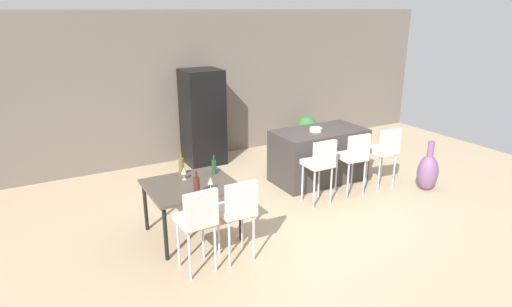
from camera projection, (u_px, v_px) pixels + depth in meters
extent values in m
plane|color=tan|center=(312.00, 200.00, 6.98)|extent=(10.00, 10.00, 0.00)
cube|color=#665B51|center=(230.00, 83.00, 8.96)|extent=(10.00, 0.12, 2.90)
cube|color=#383330|center=(319.00, 155.00, 7.66)|extent=(1.61, 0.86, 0.92)
cube|color=beige|center=(318.00, 163.00, 6.70)|extent=(0.41, 0.41, 0.08)
cube|color=beige|center=(325.00, 153.00, 6.49)|extent=(0.40, 0.07, 0.36)
cylinder|color=#B2B2B7|center=(302.00, 182.00, 6.88)|extent=(0.03, 0.03, 0.61)
cylinder|color=#B2B2B7|center=(319.00, 179.00, 7.02)|extent=(0.03, 0.03, 0.61)
cylinder|color=#B2B2B7|center=(314.00, 189.00, 6.61)|extent=(0.03, 0.03, 0.61)
cylinder|color=#B2B2B7|center=(331.00, 186.00, 6.75)|extent=(0.03, 0.03, 0.61)
cube|color=beige|center=(351.00, 156.00, 7.02)|extent=(0.43, 0.43, 0.08)
cube|color=beige|center=(359.00, 146.00, 6.80)|extent=(0.40, 0.09, 0.36)
cylinder|color=#B2B2B7|center=(336.00, 174.00, 7.20)|extent=(0.03, 0.03, 0.61)
cylinder|color=#B2B2B7|center=(352.00, 172.00, 7.33)|extent=(0.03, 0.03, 0.61)
cylinder|color=#B2B2B7|center=(348.00, 181.00, 6.92)|extent=(0.03, 0.03, 0.61)
cylinder|color=#B2B2B7|center=(364.00, 178.00, 7.05)|extent=(0.03, 0.03, 0.61)
cube|color=beige|center=(382.00, 150.00, 7.33)|extent=(0.43, 0.43, 0.08)
cube|color=beige|center=(390.00, 140.00, 7.11)|extent=(0.40, 0.09, 0.36)
cylinder|color=#B2B2B7|center=(367.00, 168.00, 7.51)|extent=(0.03, 0.03, 0.61)
cylinder|color=#B2B2B7|center=(381.00, 165.00, 7.64)|extent=(0.03, 0.03, 0.61)
cylinder|color=#B2B2B7|center=(379.00, 174.00, 7.24)|extent=(0.03, 0.03, 0.61)
cylinder|color=#B2B2B7|center=(394.00, 171.00, 7.36)|extent=(0.03, 0.03, 0.61)
cube|color=#4C4238|center=(191.00, 185.00, 5.69)|extent=(1.14, 0.99, 0.04)
cylinder|color=black|center=(145.00, 207.00, 5.93)|extent=(0.05, 0.05, 0.70)
cylinder|color=black|center=(214.00, 192.00, 6.40)|extent=(0.05, 0.05, 0.70)
cylinder|color=black|center=(166.00, 234.00, 5.21)|extent=(0.05, 0.05, 0.70)
cylinder|color=black|center=(241.00, 215.00, 5.68)|extent=(0.05, 0.05, 0.70)
cube|color=beige|center=(195.00, 219.00, 4.93)|extent=(0.42, 0.42, 0.08)
cube|color=beige|center=(201.00, 207.00, 4.73)|extent=(0.40, 0.08, 0.36)
cylinder|color=#B2B2B7|center=(178.00, 243.00, 5.09)|extent=(0.03, 0.03, 0.61)
cylinder|color=#B2B2B7|center=(203.00, 236.00, 5.25)|extent=(0.03, 0.03, 0.61)
cylinder|color=#B2B2B7|center=(190.00, 256.00, 4.83)|extent=(0.03, 0.03, 0.61)
cylinder|color=#B2B2B7|center=(215.00, 248.00, 5.00)|extent=(0.03, 0.03, 0.61)
cube|color=beige|center=(236.00, 209.00, 5.17)|extent=(0.41, 0.41, 0.08)
cube|color=beige|center=(242.00, 198.00, 4.96)|extent=(0.40, 0.07, 0.36)
cylinder|color=#B2B2B7|center=(219.00, 232.00, 5.34)|extent=(0.03, 0.03, 0.61)
cylinder|color=#B2B2B7|center=(242.00, 227.00, 5.48)|extent=(0.03, 0.03, 0.61)
cylinder|color=#B2B2B7|center=(229.00, 244.00, 5.07)|extent=(0.03, 0.03, 0.61)
cylinder|color=#B2B2B7|center=(254.00, 238.00, 5.21)|extent=(0.03, 0.03, 0.61)
cylinder|color=#471E19|center=(197.00, 187.00, 5.26)|extent=(0.08, 0.08, 0.25)
cylinder|color=#471E19|center=(196.00, 174.00, 5.21)|extent=(0.03, 0.03, 0.08)
cylinder|color=brown|center=(181.00, 167.00, 5.94)|extent=(0.07, 0.07, 0.25)
cylinder|color=brown|center=(181.00, 155.00, 5.89)|extent=(0.03, 0.03, 0.09)
cylinder|color=#194723|center=(214.00, 167.00, 6.00)|extent=(0.06, 0.06, 0.20)
cylinder|color=#194723|center=(214.00, 158.00, 5.96)|extent=(0.02, 0.02, 0.07)
cylinder|color=silver|center=(184.00, 179.00, 5.82)|extent=(0.06, 0.06, 0.00)
cylinder|color=silver|center=(184.00, 177.00, 5.81)|extent=(0.01, 0.01, 0.08)
cone|color=silver|center=(184.00, 171.00, 5.78)|extent=(0.07, 0.07, 0.09)
cylinder|color=silver|center=(211.00, 190.00, 5.49)|extent=(0.06, 0.06, 0.00)
cylinder|color=silver|center=(211.00, 187.00, 5.47)|extent=(0.01, 0.01, 0.08)
cone|color=silver|center=(210.00, 181.00, 5.45)|extent=(0.07, 0.07, 0.09)
cube|color=black|center=(203.00, 117.00, 8.39)|extent=(0.72, 0.68, 1.84)
cylinder|color=beige|center=(316.00, 130.00, 7.41)|extent=(0.21, 0.21, 0.07)
ellipsoid|color=#704C75|center=(428.00, 173.00, 7.27)|extent=(0.34, 0.34, 0.61)
cylinder|color=#704C75|center=(431.00, 149.00, 7.14)|extent=(0.10, 0.10, 0.26)
cylinder|color=#996B4C|center=(306.00, 140.00, 9.79)|extent=(0.24, 0.24, 0.22)
sphere|color=#2D6B33|center=(307.00, 126.00, 9.69)|extent=(0.44, 0.44, 0.44)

